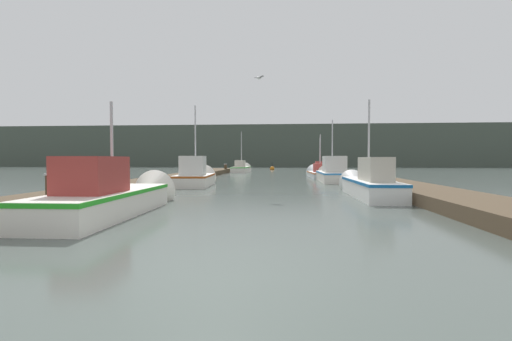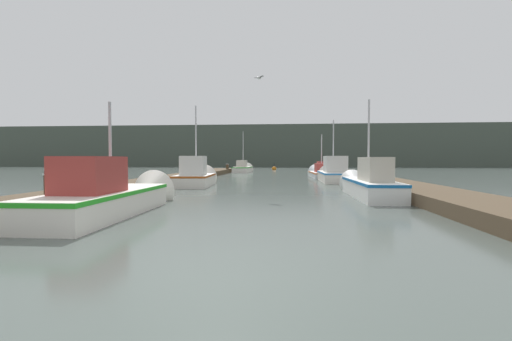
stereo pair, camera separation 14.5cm
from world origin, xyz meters
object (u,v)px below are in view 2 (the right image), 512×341
(fishing_boat_0, at_px, (115,195))
(seagull_lead, at_px, (259,78))
(fishing_boat_4, at_px, (320,173))
(fishing_boat_1, at_px, (367,183))
(mooring_piling_1, at_px, (227,168))
(fishing_boat_2, at_px, (197,177))
(mooring_piling_3, at_px, (199,172))
(fishing_boat_6, at_px, (243,168))
(mooring_piling_0, at_px, (49,196))
(channel_buoy, at_px, (274,169))
(mooring_piling_2, at_px, (340,170))
(fishing_boat_3, at_px, (333,173))
(fishing_boat_5, at_px, (321,170))

(fishing_boat_0, height_order, seagull_lead, seagull_lead)
(fishing_boat_0, bearing_deg, fishing_boat_4, 68.03)
(fishing_boat_1, height_order, mooring_piling_1, fishing_boat_1)
(fishing_boat_1, height_order, fishing_boat_4, fishing_boat_1)
(fishing_boat_2, bearing_deg, mooring_piling_3, 98.80)
(fishing_boat_6, distance_m, mooring_piling_0, 30.16)
(channel_buoy, bearing_deg, mooring_piling_2, -72.60)
(fishing_boat_1, xyz_separation_m, fishing_boat_6, (-8.17, 23.91, -0.08))
(fishing_boat_1, bearing_deg, fishing_boat_0, -147.88)
(fishing_boat_3, height_order, channel_buoy, fishing_boat_3)
(fishing_boat_3, height_order, fishing_boat_4, fishing_boat_3)
(fishing_boat_2, bearing_deg, mooring_piling_1, 89.74)
(seagull_lead, bearing_deg, fishing_boat_4, 112.04)
(fishing_boat_1, height_order, fishing_boat_6, fishing_boat_6)
(seagull_lead, bearing_deg, fishing_boat_2, 176.04)
(fishing_boat_2, distance_m, fishing_boat_4, 12.57)
(fishing_boat_2, distance_m, mooring_piling_2, 12.81)
(fishing_boat_2, height_order, mooring_piling_0, fishing_boat_2)
(mooring_piling_1, height_order, seagull_lead, seagull_lead)
(mooring_piling_1, xyz_separation_m, seagull_lead, (5.09, -20.68, 4.76))
(mooring_piling_2, bearing_deg, mooring_piling_1, 141.79)
(mooring_piling_2, bearing_deg, fishing_boat_5, 101.18)
(fishing_boat_2, distance_m, fishing_boat_5, 16.14)
(fishing_boat_1, distance_m, mooring_piling_0, 11.26)
(fishing_boat_3, distance_m, mooring_piling_1, 15.80)
(mooring_piling_2, bearing_deg, fishing_boat_0, -116.14)
(seagull_lead, bearing_deg, fishing_boat_1, 23.22)
(fishing_boat_4, height_order, mooring_piling_2, fishing_boat_4)
(channel_buoy, bearing_deg, mooring_piling_3, -100.52)
(fishing_boat_5, height_order, channel_buoy, fishing_boat_5)
(fishing_boat_0, relative_size, fishing_boat_2, 1.22)
(mooring_piling_0, relative_size, mooring_piling_3, 0.93)
(mooring_piling_1, relative_size, mooring_piling_3, 0.79)
(fishing_boat_4, distance_m, mooring_piling_0, 22.70)
(fishing_boat_6, bearing_deg, mooring_piling_0, -89.91)
(fishing_boat_3, bearing_deg, fishing_boat_5, 89.32)
(fishing_boat_4, xyz_separation_m, fishing_boat_6, (-7.70, 9.26, 0.10))
(fishing_boat_2, height_order, mooring_piling_1, fishing_boat_2)
(fishing_boat_4, bearing_deg, fishing_boat_1, -90.25)
(mooring_piling_3, height_order, channel_buoy, mooring_piling_3)
(fishing_boat_0, relative_size, seagull_lead, 12.37)
(fishing_boat_3, bearing_deg, mooring_piling_1, 127.33)
(fishing_boat_5, xyz_separation_m, channel_buoy, (-5.02, 14.14, -0.24))
(fishing_boat_1, bearing_deg, fishing_boat_2, 149.60)
(fishing_boat_5, distance_m, seagull_lead, 18.62)
(mooring_piling_2, height_order, channel_buoy, mooring_piling_2)
(fishing_boat_6, relative_size, mooring_piling_1, 5.46)
(fishing_boat_3, distance_m, fishing_boat_6, 16.58)
(fishing_boat_1, xyz_separation_m, mooring_piling_3, (-9.44, 9.10, 0.11))
(mooring_piling_1, bearing_deg, mooring_piling_2, -38.21)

